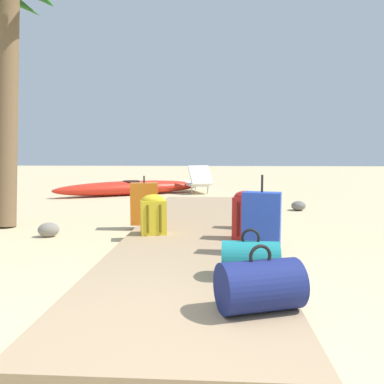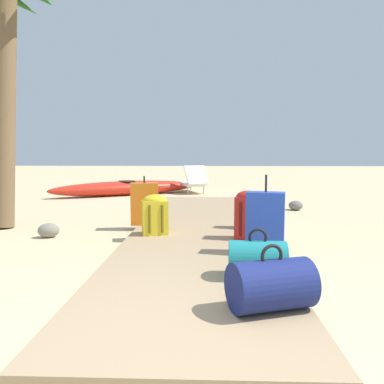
{
  "view_description": "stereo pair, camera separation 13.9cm",
  "coord_description": "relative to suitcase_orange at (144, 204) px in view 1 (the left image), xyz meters",
  "views": [
    {
      "loc": [
        0.27,
        -1.69,
        1.15
      ],
      "look_at": [
        -0.08,
        4.16,
        0.55
      ],
      "focal_mm": 35.58,
      "sensor_mm": 36.0,
      "label": 1
    },
    {
      "loc": [
        0.13,
        -1.7,
        1.15
      ],
      "look_at": [
        -0.08,
        4.16,
        0.55
      ],
      "focal_mm": 35.58,
      "sensor_mm": 36.0,
      "label": 2
    }
  ],
  "objects": [
    {
      "name": "lounge_chair",
      "position": [
        0.5,
        5.47,
        -0.07
      ],
      "size": [
        1.11,
        1.64,
        0.8
      ],
      "color": "white",
      "rests_on": "ground"
    },
    {
      "name": "suitcase_blue",
      "position": [
        1.55,
        -1.62,
        0.02
      ],
      "size": [
        0.43,
        0.29,
        0.84
      ],
      "color": "#2847B7",
      "rests_on": "boardwalk"
    },
    {
      "name": "duffel_bag_teal",
      "position": [
        1.36,
        -2.42,
        -0.15
      ],
      "size": [
        0.5,
        0.34,
        0.43
      ],
      "color": "#197A7F",
      "rests_on": "boardwalk"
    },
    {
      "name": "backpack_red",
      "position": [
        1.45,
        -0.92,
        0.01
      ],
      "size": [
        0.36,
        0.29,
        0.61
      ],
      "color": "red",
      "rests_on": "boardwalk"
    },
    {
      "name": "rock_left_far",
      "position": [
        -1.23,
        -0.6,
        -0.29
      ],
      "size": [
        0.33,
        0.27,
        0.2
      ],
      "primitive_type": "ellipsoid",
      "rotation": [
        0.0,
        0.0,
        0.27
      ],
      "color": "gray",
      "rests_on": "ground"
    },
    {
      "name": "backpack_yellow",
      "position": [
        0.25,
        -0.71,
        -0.03
      ],
      "size": [
        0.37,
        0.3,
        0.53
      ],
      "color": "gold",
      "rests_on": "boardwalk"
    },
    {
      "name": "rock_right_near",
      "position": [
        2.75,
        2.08,
        -0.3
      ],
      "size": [
        0.4,
        0.41,
        0.19
      ],
      "primitive_type": "ellipsoid",
      "rotation": [
        0.0,
        0.0,
        2.49
      ],
      "color": "slate",
      "rests_on": "ground"
    },
    {
      "name": "kayak",
      "position": [
        -1.25,
        4.72,
        -0.2
      ],
      "size": [
        3.95,
        2.72,
        0.4
      ],
      "color": "red",
      "rests_on": "ground"
    },
    {
      "name": "duffel_bag_navy",
      "position": [
        1.36,
        -3.1,
        -0.14
      ],
      "size": [
        0.63,
        0.5,
        0.46
      ],
      "color": "navy",
      "rests_on": "boardwalk"
    },
    {
      "name": "suitcase_orange",
      "position": [
        0.0,
        0.0,
        0.0
      ],
      "size": [
        0.44,
        0.27,
        0.73
      ],
      "color": "orange",
      "rests_on": "boardwalk"
    },
    {
      "name": "backpack_tan",
      "position": [
        1.52,
        -0.23,
        -0.04
      ],
      "size": [
        0.38,
        0.28,
        0.51
      ],
      "color": "tan",
      "rests_on": "boardwalk"
    },
    {
      "name": "ground_plane",
      "position": [
        0.78,
        -0.91,
        -0.39
      ],
      "size": [
        60.0,
        60.0,
        0.0
      ],
      "primitive_type": "plane",
      "color": "#CCB789"
    },
    {
      "name": "boardwalk",
      "position": [
        0.78,
        -0.15,
        -0.35
      ],
      "size": [
        1.74,
        7.56,
        0.08
      ],
      "primitive_type": "cube",
      "color": "tan",
      "rests_on": "ground"
    },
    {
      "name": "palm_tree_near_left",
      "position": [
        -2.19,
        0.27,
        2.87
      ],
      "size": [
        1.92,
        1.85,
        4.23
      ],
      "color": "brown",
      "rests_on": "ground"
    }
  ]
}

